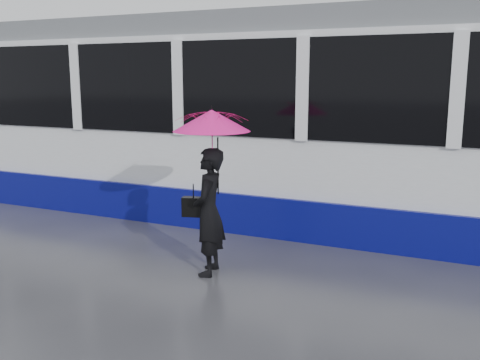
% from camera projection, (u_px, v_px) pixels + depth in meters
% --- Properties ---
extents(ground, '(90.00, 90.00, 0.00)m').
position_uv_depth(ground, '(272.00, 270.00, 6.65)').
color(ground, '#2F2F34').
rests_on(ground, ground).
extents(rails, '(34.00, 1.51, 0.02)m').
position_uv_depth(rails, '(326.00, 221.00, 8.88)').
color(rails, '#3F3D38').
rests_on(rails, ground).
extents(woman, '(0.50, 0.64, 1.55)m').
position_uv_depth(woman, '(209.00, 212.00, 6.41)').
color(woman, black).
rests_on(woman, ground).
extents(umbrella, '(1.11, 1.11, 1.04)m').
position_uv_depth(umbrella, '(212.00, 136.00, 6.21)').
color(umbrella, '#FC1552').
rests_on(umbrella, ground).
extents(handbag, '(0.30, 0.18, 0.42)m').
position_uv_depth(handbag, '(194.00, 207.00, 6.51)').
color(handbag, black).
rests_on(handbag, ground).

